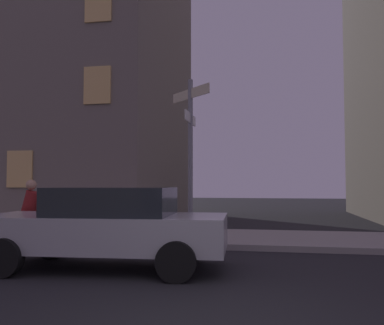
{
  "coord_description": "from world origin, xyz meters",
  "views": [
    {
      "loc": [
        0.66,
        -4.07,
        1.53
      ],
      "look_at": [
        -1.17,
        5.56,
        2.02
      ],
      "focal_mm": 38.91,
      "sensor_mm": 36.0,
      "label": 1
    }
  ],
  "objects": [
    {
      "name": "sidewalk_kerb",
      "position": [
        0.0,
        7.08,
        0.07
      ],
      "size": [
        40.0,
        3.2,
        0.14
      ],
      "primitive_type": "cube",
      "color": "#9E9991",
      "rests_on": "ground_plane"
    },
    {
      "name": "signpost",
      "position": [
        -1.27,
        5.89,
        2.47
      ],
      "size": [
        1.12,
        1.26,
        3.95
      ],
      "color": "gray",
      "rests_on": "sidewalk_kerb"
    },
    {
      "name": "car_near_left",
      "position": [
        -2.24,
        3.03,
        0.78
      ],
      "size": [
        4.51,
        2.17,
        1.46
      ],
      "color": "#B7B7BC",
      "rests_on": "ground_plane"
    },
    {
      "name": "cyclist",
      "position": [
        -4.3,
        3.98,
        0.75
      ],
      "size": [
        1.82,
        0.34,
        1.61
      ],
      "color": "black",
      "rests_on": "ground_plane"
    },
    {
      "name": "building_left_block",
      "position": [
        -8.7,
        12.6,
        6.79
      ],
      "size": [
        10.62,
        8.88,
        13.58
      ],
      "color": "slate",
      "rests_on": "ground_plane"
    }
  ]
}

